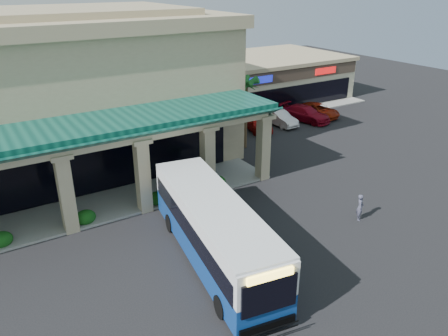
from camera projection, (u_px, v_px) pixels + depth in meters
ground at (231, 235)px, 24.55m from camera, size 110.00×110.00×0.00m
main_building at (14, 95)px, 30.83m from camera, size 30.80×14.80×11.35m
arcade at (49, 177)px, 24.81m from camera, size 30.00×6.20×5.70m
strip_mall at (249, 79)px, 50.98m from camera, size 22.50×12.50×4.90m
palm_0 at (246, 110)px, 35.91m from camera, size 2.40×2.40×6.60m
palm_1 at (236, 105)px, 38.89m from camera, size 2.40×2.40×5.80m
broadleaf_tree at (190, 101)px, 42.00m from camera, size 2.60×2.60×4.81m
transit_bus at (214, 231)px, 21.73m from camera, size 4.64×12.32×3.36m
pedestrian at (360, 207)px, 25.80m from camera, size 0.70×0.70×1.64m
car_silver at (256, 122)px, 41.19m from camera, size 2.68×4.75×1.52m
car_white at (279, 118)px, 42.69m from camera, size 1.63×4.36×1.42m
car_red at (305, 113)px, 43.85m from camera, size 3.59×5.70×1.54m
car_gray at (318, 110)px, 45.31m from camera, size 2.80×5.04×1.34m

